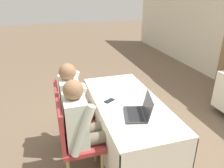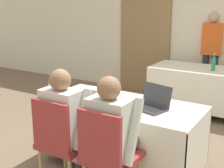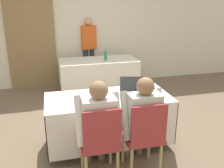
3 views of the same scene
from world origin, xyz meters
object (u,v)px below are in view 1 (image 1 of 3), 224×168
chair_near_left (69,114)px  person_checkered_shirt (76,102)px  person_white_shirt (84,124)px  laptop (139,112)px  chair_near_right (75,139)px  cell_phone (109,101)px

chair_near_left → person_checkered_shirt: 0.19m
person_white_shirt → person_checkered_shirt: bearing=0.0°
laptop → chair_near_right: size_ratio=0.43×
chair_near_left → person_checkered_shirt: size_ratio=0.78×
chair_near_right → person_checkered_shirt: 0.55m
chair_near_left → person_white_shirt: 0.55m
laptop → chair_near_right: bearing=-81.4°
laptop → person_white_shirt: person_white_shirt is taller
laptop → chair_near_right: (-0.08, -0.69, -0.26)m
laptop → cell_phone: bearing=-137.3°
person_white_shirt → chair_near_right: bearing=90.0°
cell_phone → person_checkered_shirt: bearing=-148.4°
person_checkered_shirt → person_white_shirt: (0.51, 0.00, 0.00)m
chair_near_right → person_white_shirt: 0.19m
laptop → chair_near_left: (-0.59, -0.69, -0.26)m
cell_phone → person_white_shirt: (0.32, -0.37, -0.06)m
chair_near_left → person_checkered_shirt: person_checkered_shirt is taller
chair_near_right → cell_phone: bearing=-55.9°
cell_phone → chair_near_left: 0.56m
cell_phone → person_white_shirt: 0.50m
laptop → cell_phone: size_ratio=2.70×
chair_near_right → person_white_shirt: (0.00, 0.10, 0.16)m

